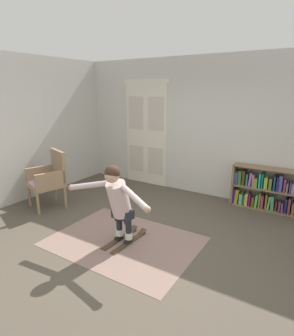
# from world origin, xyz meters

# --- Properties ---
(ground_plane) EXTENTS (7.20, 7.20, 0.00)m
(ground_plane) POSITION_xyz_m (0.00, 0.00, 0.00)
(ground_plane) COLOR #51483C
(back_wall) EXTENTS (6.00, 0.10, 2.90)m
(back_wall) POSITION_xyz_m (0.00, 2.60, 1.45)
(back_wall) COLOR beige
(back_wall) RESTS_ON ground
(side_wall_left) EXTENTS (0.10, 6.00, 2.90)m
(side_wall_left) POSITION_xyz_m (-3.00, 0.40, 1.45)
(side_wall_left) COLOR beige
(side_wall_left) RESTS_ON ground
(double_door) EXTENTS (1.22, 0.05, 2.45)m
(double_door) POSITION_xyz_m (-1.42, 2.54, 1.23)
(double_door) COLOR silver
(double_door) RESTS_ON ground
(rug) EXTENTS (2.16, 1.60, 0.01)m
(rug) POSITION_xyz_m (-0.19, -0.03, 0.00)
(rug) COLOR gray
(rug) RESTS_ON ground
(bookshelf) EXTENTS (1.43, 0.30, 0.82)m
(bookshelf) POSITION_xyz_m (1.43, 2.39, 0.37)
(bookshelf) COLOR #856749
(bookshelf) RESTS_ON ground
(wicker_chair) EXTENTS (0.77, 0.77, 1.10)m
(wicker_chair) POSITION_xyz_m (-2.22, 0.32, 0.58)
(wicker_chair) COLOR #957A59
(wicker_chair) RESTS_ON ground
(skis_pair) EXTENTS (0.31, 0.78, 0.07)m
(skis_pair) POSITION_xyz_m (-0.19, 0.00, 0.02)
(skis_pair) COLOR #483424
(skis_pair) RESTS_ON rug
(person_skier) EXTENTS (1.46, 0.57, 1.16)m
(person_skier) POSITION_xyz_m (-0.19, -0.14, 0.74)
(person_skier) COLOR white
(person_skier) RESTS_ON skis_pair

